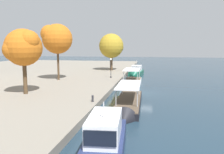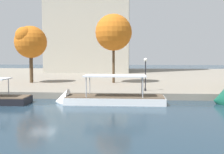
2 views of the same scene
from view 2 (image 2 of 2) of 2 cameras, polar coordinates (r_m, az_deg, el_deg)
name	(u,v)px [view 2 (image 2 of 2)]	position (r m, az deg, el deg)	size (l,w,h in m)	color
ground_plane	(43,107)	(28.67, -13.94, -5.99)	(220.00, 220.00, 0.00)	#1E3342
dock_promenade	(91,77)	(60.19, -4.37, 0.04)	(120.00, 55.00, 0.77)	gray
tour_boat_2	(104,101)	(29.93, -1.56, -4.84)	(11.68, 3.14, 4.27)	white
lamp_post	(145,69)	(34.11, 6.83, 1.58)	(0.44, 0.44, 4.01)	black
tree_2	(113,32)	(43.91, 0.12, 9.09)	(5.65, 5.67, 10.64)	#4C3823
tree_3	(29,42)	(45.65, -16.46, 6.88)	(5.00, 5.02, 8.84)	#4C3823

